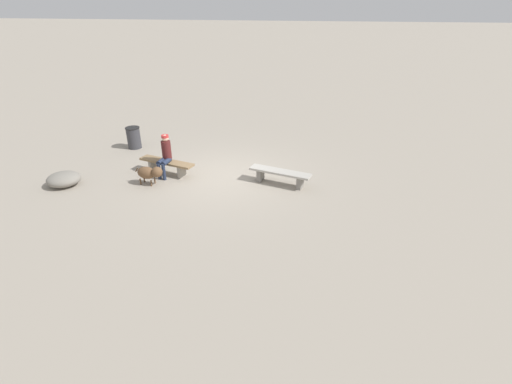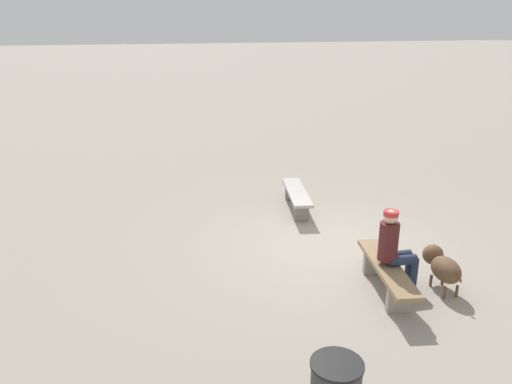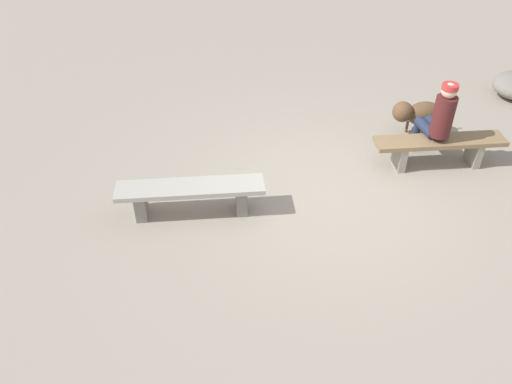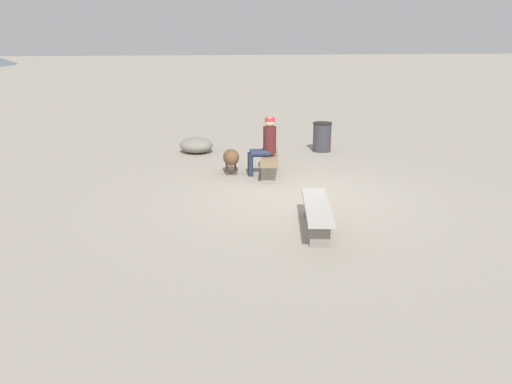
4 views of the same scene
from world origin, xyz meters
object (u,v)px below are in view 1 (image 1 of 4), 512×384
Objects in this scene: bench_right at (167,164)px; bench_left at (280,174)px; seated_person at (165,154)px; boulder at (64,179)px; dog at (150,173)px; trash_bin at (134,138)px.

bench_left is at bearing -167.37° from bench_right.
boulder is (2.72, 1.30, -0.52)m from seated_person.
dog is 1.15× the size of trash_bin.
bench_left is 1.46× the size of seated_person.
trash_bin reaches higher than boulder.
dog is (3.82, 0.76, 0.07)m from bench_left.
seated_person is 1.43× the size of dog.
seated_person is 1.64× the size of trash_bin.
trash_bin is (1.98, -2.83, 0.01)m from dog.
dog reaches higher than bench_left.
trash_bin is at bearing -38.13° from seated_person.
dog is at bearing 25.24° from bench_left.
seated_person is 1.35× the size of boulder.
trash_bin is 0.82× the size of boulder.
seated_person is (3.60, 0.03, 0.41)m from bench_left.
trash_bin reaches higher than bench_right.
trash_bin is (2.19, -2.10, -0.33)m from seated_person.
bench_right is 0.87m from dog.
trash_bin is (5.79, -2.07, 0.08)m from bench_left.
seated_person is 3.05m from trash_bin.
boulder is at bearing -160.98° from dog.
boulder is at bearing 25.82° from bench_left.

